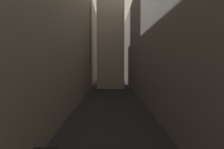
% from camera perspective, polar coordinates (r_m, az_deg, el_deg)
% --- Properties ---
extents(ground_plane, '(264.00, 264.00, 0.00)m').
position_cam_1_polar(ground_plane, '(46.48, -0.30, -5.96)').
color(ground_plane, black).
extents(building_block_left, '(10.07, 108.00, 25.87)m').
position_cam_1_polar(building_block_left, '(49.42, -12.80, 9.54)').
color(building_block_left, gray).
rests_on(building_block_left, ground).
extents(building_block_right, '(14.47, 108.00, 22.61)m').
position_cam_1_polar(building_block_right, '(49.82, 14.64, 7.57)').
color(building_block_right, slate).
rests_on(building_block_right, ground).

